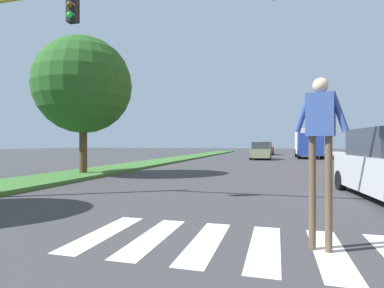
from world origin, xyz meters
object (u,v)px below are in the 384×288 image
(traffic_light_gantry, at_px, (73,35))
(sedan_midblock, at_px, (261,151))
(tree_mid, at_px, (83,85))
(truck_box_delivery, at_px, (308,143))
(pedestrian_performer, at_px, (320,135))
(sedan_distant, at_px, (266,149))

(traffic_light_gantry, relative_size, sedan_midblock, 2.37)
(tree_mid, distance_m, truck_box_delivery, 24.88)
(pedestrian_performer, bearing_deg, sedan_midblock, 94.67)
(pedestrian_performer, bearing_deg, tree_mid, 139.82)
(sedan_midblock, bearing_deg, tree_mid, -113.05)
(traffic_light_gantry, distance_m, truck_box_delivery, 28.83)
(traffic_light_gantry, height_order, sedan_midblock, traffic_light_gantry)
(traffic_light_gantry, relative_size, pedestrian_performer, 3.81)
(tree_mid, relative_size, traffic_light_gantry, 0.68)
(sedan_midblock, distance_m, truck_box_delivery, 6.23)
(traffic_light_gantry, bearing_deg, truck_box_delivery, 73.20)
(sedan_midblock, bearing_deg, sedan_distant, 89.91)
(truck_box_delivery, bearing_deg, sedan_midblock, -138.91)
(pedestrian_performer, distance_m, sedan_midblock, 25.68)
(sedan_distant, distance_m, truck_box_delivery, 9.72)
(tree_mid, height_order, sedan_midblock, tree_mid)
(tree_mid, xyz_separation_m, sedan_midblock, (7.46, 17.52, -3.56))
(sedan_midblock, xyz_separation_m, sedan_distant, (0.02, 12.57, 0.04))
(traffic_light_gantry, bearing_deg, sedan_distant, 84.18)
(pedestrian_performer, relative_size, truck_box_delivery, 0.40)
(tree_mid, bearing_deg, sedan_distant, 76.05)
(tree_mid, relative_size, sedan_distant, 1.42)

